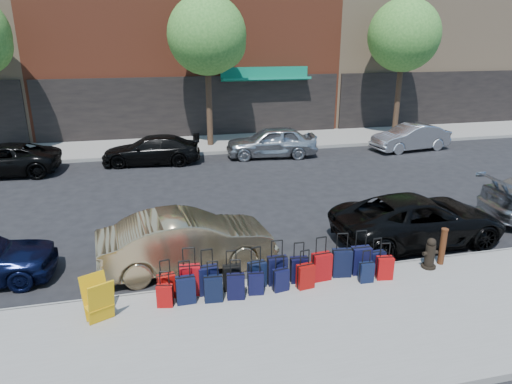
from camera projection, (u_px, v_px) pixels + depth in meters
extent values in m
plane|color=black|center=(236.00, 214.00, 14.79)|extent=(120.00, 120.00, 0.00)
cube|color=gray|center=(301.00, 331.00, 8.79)|extent=(60.00, 4.00, 0.15)
cube|color=gray|center=(200.00, 144.00, 23.97)|extent=(60.00, 4.00, 0.15)
cube|color=gray|center=(273.00, 280.00, 10.64)|extent=(60.00, 0.08, 0.15)
cube|color=gray|center=(205.00, 153.00, 22.11)|extent=(60.00, 0.08, 0.15)
cube|color=black|center=(194.00, 108.00, 25.24)|extent=(16.66, 0.15, 3.40)
cube|color=#0C6D52|center=(266.00, 79.00, 25.31)|extent=(5.00, 0.91, 0.27)
cube|color=#0C6D52|center=(265.00, 72.00, 25.47)|extent=(5.00, 0.10, 0.60)
cube|color=black|center=(448.00, 99.00, 28.75)|extent=(14.70, 0.15, 3.40)
cylinder|color=black|center=(209.00, 98.00, 22.82)|extent=(0.30, 0.30, 4.80)
sphere|color=#2F6F25|center=(207.00, 35.00, 21.86)|extent=(3.80, 3.80, 3.80)
sphere|color=#2F6F25|center=(219.00, 43.00, 22.11)|extent=(2.58, 2.58, 2.58)
cylinder|color=black|center=(398.00, 92.00, 25.12)|extent=(0.30, 0.30, 4.80)
sphere|color=#2F6F25|center=(404.00, 35.00, 24.16)|extent=(3.80, 3.80, 3.80)
sphere|color=#2F6F25|center=(413.00, 43.00, 24.42)|extent=(2.58, 2.58, 2.58)
cube|color=#9B0D0A|center=(167.00, 286.00, 9.70)|extent=(0.39, 0.26, 0.54)
cylinder|color=black|center=(165.00, 262.00, 9.51)|extent=(0.21, 0.07, 0.03)
cube|color=#A00A10|center=(190.00, 280.00, 9.82)|extent=(0.47, 0.28, 0.67)
cylinder|color=black|center=(188.00, 250.00, 9.58)|extent=(0.25, 0.05, 0.03)
cube|color=black|center=(208.00, 280.00, 9.85)|extent=(0.44, 0.26, 0.64)
cylinder|color=black|center=(207.00, 251.00, 9.63)|extent=(0.24, 0.05, 0.03)
cube|color=black|center=(232.00, 278.00, 10.02)|extent=(0.39, 0.22, 0.57)
cylinder|color=black|center=(231.00, 252.00, 9.82)|extent=(0.22, 0.04, 0.03)
cube|color=black|center=(257.00, 275.00, 10.13)|extent=(0.43, 0.29, 0.59)
cylinder|color=black|center=(257.00, 249.00, 9.93)|extent=(0.22, 0.07, 0.03)
cube|color=black|center=(277.00, 271.00, 10.24)|extent=(0.45, 0.26, 0.65)
cylinder|color=black|center=(278.00, 242.00, 10.01)|extent=(0.25, 0.05, 0.03)
cube|color=black|center=(299.00, 270.00, 10.34)|extent=(0.41, 0.24, 0.59)
cylinder|color=black|center=(300.00, 244.00, 10.13)|extent=(0.22, 0.05, 0.03)
cube|color=maroon|center=(321.00, 267.00, 10.42)|extent=(0.45, 0.28, 0.65)
cylinder|color=black|center=(323.00, 239.00, 10.19)|extent=(0.24, 0.06, 0.03)
cube|color=black|center=(342.00, 263.00, 10.58)|extent=(0.47, 0.31, 0.66)
cylinder|color=black|center=(344.00, 235.00, 10.35)|extent=(0.25, 0.07, 0.03)
cube|color=black|center=(361.00, 260.00, 10.70)|extent=(0.45, 0.26, 0.66)
cylinder|color=black|center=(363.00, 232.00, 10.46)|extent=(0.25, 0.04, 0.03)
cube|color=black|center=(377.00, 262.00, 10.76)|extent=(0.36, 0.21, 0.54)
cylinder|color=black|center=(379.00, 240.00, 10.57)|extent=(0.20, 0.04, 0.03)
cube|color=#970909|center=(165.00, 296.00, 9.41)|extent=(0.36, 0.25, 0.48)
cylinder|color=black|center=(163.00, 273.00, 9.24)|extent=(0.19, 0.07, 0.03)
cube|color=black|center=(186.00, 290.00, 9.52)|extent=(0.40, 0.24, 0.58)
cylinder|color=black|center=(184.00, 263.00, 9.31)|extent=(0.22, 0.04, 0.03)
cube|color=black|center=(213.00, 289.00, 9.58)|extent=(0.40, 0.25, 0.56)
cylinder|color=black|center=(212.00, 263.00, 9.39)|extent=(0.22, 0.05, 0.03)
cube|color=black|center=(236.00, 287.00, 9.68)|extent=(0.40, 0.27, 0.55)
cylinder|color=black|center=(235.00, 261.00, 9.49)|extent=(0.21, 0.06, 0.03)
cube|color=black|center=(256.00, 284.00, 9.86)|extent=(0.35, 0.23, 0.49)
cylinder|color=black|center=(256.00, 262.00, 9.69)|extent=(0.19, 0.06, 0.03)
cube|color=black|center=(281.00, 280.00, 9.99)|extent=(0.37, 0.25, 0.50)
cylinder|color=black|center=(281.00, 257.00, 9.82)|extent=(0.19, 0.06, 0.03)
cube|color=maroon|center=(305.00, 276.00, 10.09)|extent=(0.40, 0.27, 0.55)
cylinder|color=black|center=(306.00, 252.00, 9.90)|extent=(0.21, 0.06, 0.03)
cube|color=black|center=(366.00, 272.00, 10.35)|extent=(0.33, 0.19, 0.47)
cylinder|color=black|center=(368.00, 252.00, 10.18)|extent=(0.18, 0.04, 0.03)
cube|color=#9F0A0A|center=(385.00, 268.00, 10.47)|extent=(0.39, 0.26, 0.54)
cylinder|color=black|center=(387.00, 245.00, 10.28)|extent=(0.21, 0.06, 0.03)
cylinder|color=black|center=(428.00, 266.00, 11.06)|extent=(0.35, 0.35, 0.06)
cylinder|color=black|center=(430.00, 255.00, 10.96)|extent=(0.23, 0.23, 0.54)
sphere|color=black|center=(432.00, 242.00, 10.85)|extent=(0.21, 0.21, 0.21)
cylinder|color=black|center=(430.00, 253.00, 10.94)|extent=(0.39, 0.11, 0.10)
cylinder|color=#38190C|center=(443.00, 247.00, 11.10)|extent=(0.15, 0.15, 0.91)
cylinder|color=#38190C|center=(445.00, 230.00, 10.95)|extent=(0.17, 0.17, 0.04)
cube|color=#D2980B|center=(101.00, 303.00, 8.76)|extent=(0.55, 0.42, 0.90)
cube|color=#D2980B|center=(95.00, 296.00, 9.01)|extent=(0.55, 0.42, 0.90)
cube|color=#D2980B|center=(99.00, 305.00, 8.93)|extent=(0.60, 0.51, 0.02)
imported|color=tan|center=(187.00, 241.00, 11.19)|extent=(4.43, 1.96, 1.41)
imported|color=black|center=(418.00, 219.00, 12.61)|extent=(4.83, 2.32, 1.33)
imported|color=black|center=(0.00, 160.00, 18.73)|extent=(4.72, 2.35, 1.28)
imported|color=black|center=(151.00, 150.00, 20.44)|extent=(4.51, 2.23, 1.26)
imported|color=#B7BABF|center=(271.00, 142.00, 21.59)|extent=(4.43, 2.17, 1.46)
imported|color=#B9BAC0|center=(410.00, 137.00, 22.89)|extent=(4.13, 1.88, 1.31)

